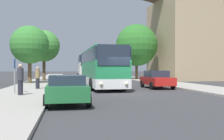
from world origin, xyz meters
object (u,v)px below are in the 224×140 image
object	(u,v)px
parked_car_left_curb	(67,89)
pedestrian_waiting_far	(38,78)
parked_car_right_near	(157,79)
tree_left_near	(30,45)
bus_stop_sign	(15,71)
tree_right_near	(137,45)
bus_front	(101,67)
pedestrian_waiting_near	(20,79)
bus_middle	(87,67)
tree_left_far	(44,46)

from	to	relation	value
parked_car_left_curb	pedestrian_waiting_far	bearing A→B (deg)	103.62
parked_car_right_near	tree_left_near	world-z (taller)	tree_left_near
parked_car_right_near	bus_stop_sign	size ratio (longest dim) A/B	1.87
parked_car_right_near	parked_car_left_curb	bearing A→B (deg)	48.71
bus_stop_sign	pedestrian_waiting_far	size ratio (longest dim) A/B	1.31
bus_stop_sign	tree_right_near	bearing A→B (deg)	56.66
bus_front	pedestrian_waiting_near	bearing A→B (deg)	-131.00
bus_front	tree_right_near	bearing A→B (deg)	62.40
bus_stop_sign	tree_right_near	world-z (taller)	tree_right_near
parked_car_right_near	tree_right_near	world-z (taller)	tree_right_near
bus_middle	tree_left_near	bearing A→B (deg)	-127.77
bus_stop_sign	tree_right_near	xyz separation A→B (m)	(13.75, 20.89, 3.71)
tree_left_far	tree_right_near	distance (m)	13.72
parked_car_left_curb	bus_middle	bearing A→B (deg)	81.80
parked_car_left_curb	tree_left_near	size ratio (longest dim) A/B	0.70
bus_front	tree_left_near	world-z (taller)	tree_left_near
parked_car_right_near	bus_stop_sign	distance (m)	11.77
bus_front	parked_car_right_near	bearing A→B (deg)	-18.55
pedestrian_waiting_far	tree_left_far	size ratio (longest dim) A/B	0.26
pedestrian_waiting_far	tree_left_near	distance (m)	9.25
bus_stop_sign	tree_left_near	bearing A→B (deg)	93.06
parked_car_right_near	pedestrian_waiting_near	distance (m)	11.79
bus_stop_sign	tree_right_near	distance (m)	25.28
parked_car_left_curb	tree_left_near	distance (m)	17.52
pedestrian_waiting_near	parked_car_left_curb	bearing A→B (deg)	-165.11
pedestrian_waiting_far	tree_right_near	xyz separation A→B (m)	(12.70, 17.40, 4.25)
tree_left_far	tree_right_near	bearing A→B (deg)	12.97
bus_front	bus_stop_sign	xyz separation A→B (m)	(-6.31, -5.65, -0.27)
bus_middle	pedestrian_waiting_far	xyz separation A→B (m)	(-5.24, -16.94, -0.90)
parked_car_left_curb	tree_left_far	xyz separation A→B (m)	(-2.85, 22.54, 3.91)
bus_middle	tree_left_near	size ratio (longest dim) A/B	1.86
bus_front	bus_middle	distance (m)	14.79
tree_left_near	bus_stop_sign	bearing A→B (deg)	-86.94
tree_left_near	tree_left_far	xyz separation A→B (m)	(1.03, 5.83, 0.37)
parked_car_right_near	tree_left_far	world-z (taller)	tree_left_far
bus_front	bus_stop_sign	size ratio (longest dim) A/B	4.92
bus_middle	pedestrian_waiting_near	world-z (taller)	bus_middle
bus_front	pedestrian_waiting_far	size ratio (longest dim) A/B	6.43
bus_front	bus_middle	xyz separation A→B (m)	(-0.02, 14.79, 0.09)
bus_middle	parked_car_left_curb	world-z (taller)	bus_middle
bus_middle	tree_right_near	size ratio (longest dim) A/B	1.40
bus_front	tree_left_far	xyz separation A→B (m)	(-5.92, 12.17, 2.84)
tree_left_near	tree_left_far	distance (m)	5.93
parked_car_left_curb	pedestrian_waiting_near	size ratio (longest dim) A/B	2.37
bus_front	tree_left_far	size ratio (longest dim) A/B	1.67
parked_car_left_curb	parked_car_right_near	world-z (taller)	parked_car_right_near
pedestrian_waiting_near	pedestrian_waiting_far	world-z (taller)	pedestrian_waiting_near
tree_right_near	parked_car_left_curb	bearing A→B (deg)	-112.30
tree_right_near	bus_front	bearing A→B (deg)	-116.02
bus_middle	bus_stop_sign	bearing A→B (deg)	-105.52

